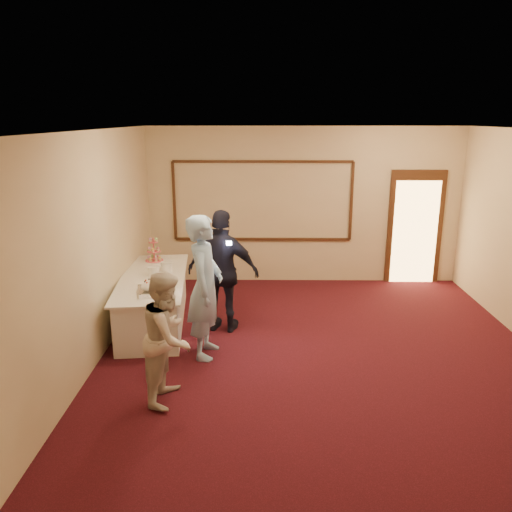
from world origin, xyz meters
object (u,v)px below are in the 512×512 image
Objects in this scene: cupcake_stand at (154,252)px; tart at (160,281)px; plate_stack_b at (167,267)px; woman at (168,337)px; pavlova_tray at (151,288)px; plate_stack_a at (154,271)px; man at (205,287)px; guest at (223,272)px; buffet_table at (154,300)px.

tart is (0.32, -1.16, -0.14)m from cupcake_stand.
cupcake_stand is at bearing 118.02° from plate_stack_b.
pavlova_tray is at bearing 26.50° from woman.
tart is (-0.01, -0.54, -0.06)m from plate_stack_b.
tart is at bearing -74.52° from cupcake_stand.
plate_stack_a is 0.35m from tart.
plate_stack_b is (0.03, 1.01, 0.00)m from pavlova_tray.
man is 1.05× the size of guest.
guest is (1.27, -1.13, 0.00)m from cupcake_stand.
plate_stack_a reaches higher than buffet_table.
guest is at bearing -12.44° from buffet_table.
plate_stack_a is 0.10× the size of man.
cupcake_stand reaches higher than tart.
woman is at bearing -79.35° from plate_stack_b.
man is at bearing -22.08° from pavlova_tray.
plate_stack_b is at bearing -15.80° from guest.
man is at bearing -7.77° from woman.
plate_stack_b is 1.07m from guest.
pavlova_tray reaches higher than plate_stack_a.
woman reaches higher than tart.
plate_stack_b reaches higher than buffet_table.
guest is at bearing -41.78° from cupcake_stand.
guest is (1.11, -0.25, 0.54)m from buffet_table.
woman is at bearing -73.78° from buffet_table.
plate_stack_a is at bearing -125.19° from plate_stack_b.
guest is (0.95, 0.03, 0.14)m from tart.
woman is at bearing -76.18° from tart.
plate_stack_b is at bearing 34.97° from man.
plate_stack_a is 2.30m from woman.
buffet_table is at bearing 121.22° from tart.
buffet_table is at bearing -80.00° from cupcake_stand.
plate_stack_b is (0.17, 0.27, 0.46)m from buffet_table.
plate_stack_a is at bearing -78.86° from cupcake_stand.
cupcake_stand is 0.87m from plate_stack_a.
guest is at bearing -14.40° from plate_stack_a.
plate_stack_a is 0.76× the size of tart.
cupcake_stand is at bearing 105.48° from tart.
buffet_table is 5.06× the size of pavlova_tray.
plate_stack_a reaches higher than tart.
cupcake_stand is 1.80× the size of tart.
pavlova_tray is 1.52m from woman.
guest reaches higher than plate_stack_a.
plate_stack_b reaches higher than tart.
man is (0.94, -1.07, 0.59)m from buffet_table.
plate_stack_b is 0.54m from tart.
guest is (0.18, 0.82, -0.04)m from man.
cupcake_stand is 1.70m from guest.
cupcake_stand reaches higher than pavlova_tray.
guest is at bearing 1.57° from tart.
pavlova_tray is 2.08× the size of tart.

